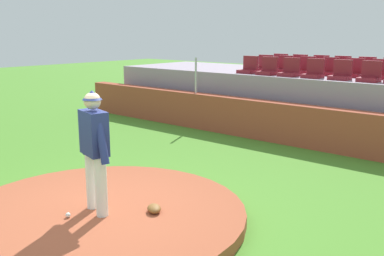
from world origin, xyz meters
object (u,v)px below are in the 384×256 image
Objects in this scene: stadium_chair_0 at (249,68)px; stadium_chair_7 at (264,66)px; stadium_chair_11 at (354,71)px; stadium_chair_18 at (365,69)px; stadium_chair_14 at (279,65)px; stadium_chair_15 at (298,66)px; stadium_chair_1 at (268,69)px; fielding_glove at (154,208)px; stadium_chair_17 at (341,68)px; stadium_chair_9 at (306,68)px; stadium_chair_8 at (284,67)px; baseball at (68,215)px; stadium_chair_10 at (329,70)px; pitcher at (94,143)px; stadium_chair_16 at (319,67)px; stadium_chair_5 at (370,75)px; stadium_chair_4 at (341,73)px; stadium_chair_12 at (380,73)px; stadium_chair_3 at (314,72)px.

stadium_chair_0 is 1.00× the size of stadium_chair_7.
stadium_chair_11 is 0.89m from stadium_chair_18.
stadium_chair_14 is 0.70m from stadium_chair_15.
stadium_chair_1 is 1.97m from stadium_chair_14.
fielding_glove is 0.60× the size of stadium_chair_18.
stadium_chair_17 and stadium_chair_18 have the same top height.
stadium_chair_7 is at bearing 89.83° from stadium_chair_14.
stadium_chair_9 is at bearing -41.25° from fielding_glove.
stadium_chair_1 is 0.96m from stadium_chair_8.
stadium_chair_10 is (0.13, 8.51, 1.55)m from baseball.
pitcher is at bearing 101.27° from stadium_chair_1.
stadium_chair_8 is (0.68, 0.04, 0.00)m from stadium_chair_7.
pitcher is 3.62× the size of stadium_chair_11.
stadium_chair_10 and stadium_chair_16 have the same top height.
stadium_chair_18 reaches higher than fielding_glove.
fielding_glove is at bearing 105.36° from stadium_chair_8.
stadium_chair_5 is 1.00× the size of stadium_chair_15.
stadium_chair_15 is (0.02, 1.82, 0.00)m from stadium_chair_1.
stadium_chair_10 is at bearing 51.85° from stadium_chair_18.
stadium_chair_11 is at bearing 179.96° from stadium_chair_7.
stadium_chair_7 is at bearing -53.04° from stadium_chair_1.
stadium_chair_4 is 1.00× the size of stadium_chair_16.
stadium_chair_1 is at bearing 0.96° from stadium_chair_5.
stadium_chair_0 is at bearing 22.12° from stadium_chair_10.
stadium_chair_5 is 1.00× the size of stadium_chair_14.
stadium_chair_15 is (-2.09, 1.77, 0.00)m from stadium_chair_4.
stadium_chair_5 and stadium_chair_16 have the same top height.
stadium_chair_9 is at bearing -22.59° from stadium_chair_5.
stadium_chair_12 and stadium_chair_14 have the same top height.
stadium_chair_5 is 1.00× the size of stadium_chair_17.
stadium_chair_3 is at bearing 87.88° from stadium_chair_10.
stadium_chair_14 reaches higher than fielding_glove.
stadium_chair_0 is at bearing 104.44° from baseball.
stadium_chair_8 is 1.00× the size of stadium_chair_14.
stadium_chair_12 is (1.50, 8.52, 1.55)m from baseball.
stadium_chair_3 is at bearing 145.88° from stadium_chair_8.
stadium_chair_9 is at bearing -127.20° from stadium_chair_1.
stadium_chair_5 is at bearing 129.92° from stadium_chair_11.
pitcher is at bearing 84.69° from stadium_chair_4.
stadium_chair_1 is at bearing 52.89° from stadium_chair_17.
pitcher is 9.03m from stadium_chair_17.
stadium_chair_7 is at bearing 3.59° from stadium_chair_8.
stadium_chair_4 is 1.00× the size of stadium_chair_8.
stadium_chair_17 is at bearing -51.02° from stadium_chair_5.
pitcher is at bearing 104.67° from stadium_chair_7.
stadium_chair_15 is at bearing -0.47° from stadium_chair_18.
stadium_chair_3 reaches higher than pitcher.
stadium_chair_12 is 2.91m from stadium_chair_15.
stadium_chair_4 is at bearing 147.19° from stadium_chair_14.
stadium_chair_7 is 2.27m from stadium_chair_17.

